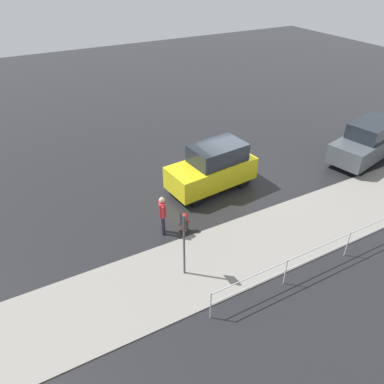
{
  "coord_description": "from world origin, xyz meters",
  "views": [
    {
      "loc": [
        8.77,
        12.12,
        9.09
      ],
      "look_at": [
        2.78,
        1.19,
        0.9
      ],
      "focal_mm": 35.0,
      "sensor_mm": 36.0,
      "label": 1
    }
  ],
  "objects_px": {
    "fire_hydrant": "(184,222)",
    "sign_post": "(184,237)",
    "pedestrian": "(163,212)",
    "moving_hatchback": "(213,168)",
    "parked_sedan": "(367,141)"
  },
  "relations": [
    {
      "from": "parked_sedan",
      "to": "fire_hydrant",
      "type": "relative_size",
      "value": 5.71
    },
    {
      "from": "fire_hydrant",
      "to": "sign_post",
      "type": "bearing_deg",
      "value": 62.13
    },
    {
      "from": "moving_hatchback",
      "to": "fire_hydrant",
      "type": "bearing_deg",
      "value": 40.0
    },
    {
      "from": "fire_hydrant",
      "to": "sign_post",
      "type": "xyz_separation_m",
      "value": [
        1.05,
        1.98,
        1.18
      ]
    },
    {
      "from": "parked_sedan",
      "to": "pedestrian",
      "type": "bearing_deg",
      "value": 2.26
    },
    {
      "from": "pedestrian",
      "to": "sign_post",
      "type": "relative_size",
      "value": 0.68
    },
    {
      "from": "moving_hatchback",
      "to": "sign_post",
      "type": "distance_m",
      "value": 5.47
    },
    {
      "from": "moving_hatchback",
      "to": "pedestrian",
      "type": "distance_m",
      "value": 3.77
    },
    {
      "from": "moving_hatchback",
      "to": "sign_post",
      "type": "height_order",
      "value": "sign_post"
    },
    {
      "from": "moving_hatchback",
      "to": "sign_post",
      "type": "xyz_separation_m",
      "value": [
        3.58,
        4.11,
        0.55
      ]
    },
    {
      "from": "moving_hatchback",
      "to": "fire_hydrant",
      "type": "xyz_separation_m",
      "value": [
        2.53,
        2.13,
        -0.63
      ]
    },
    {
      "from": "pedestrian",
      "to": "fire_hydrant",
      "type": "bearing_deg",
      "value": 160.0
    },
    {
      "from": "moving_hatchback",
      "to": "pedestrian",
      "type": "height_order",
      "value": "moving_hatchback"
    },
    {
      "from": "moving_hatchback",
      "to": "fire_hydrant",
      "type": "distance_m",
      "value": 3.37
    },
    {
      "from": "sign_post",
      "to": "parked_sedan",
      "type": "bearing_deg",
      "value": -166.99
    }
  ]
}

